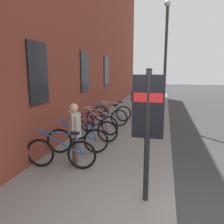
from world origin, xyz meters
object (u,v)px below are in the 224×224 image
(bicycle_under_window, at_px, (98,123))
(bicycle_end_of_row, at_px, (107,117))
(bicycle_far_end, at_px, (112,113))
(pedestrian_by_facade, at_px, (74,128))
(bicycle_beside_lamp, at_px, (93,130))
(pedestrian_crossing_street, at_px, (137,98))
(street_lamp, at_px, (166,53))
(pedestrian_near_bus, at_px, (159,97))
(bicycle_mid_rack, at_px, (61,153))
(bicycle_nearest_sign, at_px, (78,140))
(transit_info_sign, at_px, (148,116))

(bicycle_under_window, height_order, bicycle_end_of_row, same)
(bicycle_far_end, relative_size, pedestrian_by_facade, 1.11)
(bicycle_beside_lamp, distance_m, pedestrian_crossing_street, 4.33)
(street_lamp, bearing_deg, pedestrian_near_bus, 8.03)
(bicycle_mid_rack, height_order, bicycle_under_window, same)
(bicycle_nearest_sign, bearing_deg, bicycle_mid_rack, 178.29)
(pedestrian_near_bus, bearing_deg, pedestrian_crossing_street, 121.92)
(bicycle_beside_lamp, xyz_separation_m, pedestrian_crossing_street, (4.18, -0.96, 0.59))
(bicycle_nearest_sign, height_order, bicycle_under_window, same)
(transit_info_sign, bearing_deg, pedestrian_by_facade, 57.09)
(bicycle_beside_lamp, height_order, bicycle_under_window, same)
(bicycle_mid_rack, bearing_deg, transit_info_sign, -113.42)
(bicycle_mid_rack, height_order, bicycle_beside_lamp, same)
(pedestrian_by_facade, bearing_deg, transit_info_sign, -122.91)
(bicycle_nearest_sign, height_order, bicycle_beside_lamp, same)
(bicycle_beside_lamp, height_order, street_lamp, street_lamp)
(pedestrian_crossing_street, bearing_deg, bicycle_end_of_row, 154.65)
(bicycle_nearest_sign, relative_size, bicycle_far_end, 0.99)
(bicycle_nearest_sign, bearing_deg, bicycle_under_window, 0.83)
(bicycle_under_window, height_order, bicycle_far_end, same)
(transit_info_sign, distance_m, pedestrian_by_facade, 2.33)
(bicycle_nearest_sign, distance_m, pedestrian_near_bus, 6.42)
(bicycle_beside_lamp, bearing_deg, pedestrian_crossing_street, -12.87)
(bicycle_far_end, height_order, pedestrian_by_facade, pedestrian_by_facade)
(bicycle_end_of_row, bearing_deg, bicycle_nearest_sign, 179.56)
(bicycle_far_end, bearing_deg, pedestrian_near_bus, -48.41)
(bicycle_end_of_row, xyz_separation_m, pedestrian_near_bus, (2.78, -2.09, 0.60))
(pedestrian_by_facade, bearing_deg, bicycle_mid_rack, 140.72)
(bicycle_nearest_sign, distance_m, street_lamp, 5.69)
(bicycle_nearest_sign, distance_m, pedestrian_crossing_street, 5.48)
(bicycle_under_window, relative_size, bicycle_far_end, 0.97)
(bicycle_beside_lamp, xyz_separation_m, bicycle_far_end, (3.02, 0.03, 0.00))
(street_lamp, bearing_deg, bicycle_beside_lamp, 145.04)
(bicycle_nearest_sign, height_order, pedestrian_by_facade, pedestrian_by_facade)
(bicycle_end_of_row, distance_m, pedestrian_crossing_street, 2.39)
(bicycle_nearest_sign, bearing_deg, bicycle_far_end, -0.50)
(bicycle_far_end, distance_m, transit_info_sign, 6.60)
(bicycle_mid_rack, bearing_deg, street_lamp, -23.43)
(bicycle_mid_rack, distance_m, bicycle_end_of_row, 4.30)
(bicycle_mid_rack, distance_m, bicycle_nearest_sign, 1.04)
(bicycle_mid_rack, height_order, street_lamp, street_lamp)
(bicycle_nearest_sign, relative_size, bicycle_beside_lamp, 0.98)
(bicycle_far_end, distance_m, pedestrian_by_facade, 4.97)
(bicycle_far_end, bearing_deg, street_lamp, -84.06)
(bicycle_far_end, height_order, pedestrian_near_bus, pedestrian_near_bus)
(bicycle_nearest_sign, xyz_separation_m, transit_info_sign, (-1.97, -2.09, 1.21))
(bicycle_end_of_row, height_order, transit_info_sign, transit_info_sign)
(bicycle_nearest_sign, bearing_deg, pedestrian_crossing_street, -10.77)
(bicycle_nearest_sign, relative_size, pedestrian_crossing_street, 1.09)
(bicycle_nearest_sign, height_order, pedestrian_crossing_street, pedestrian_crossing_street)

